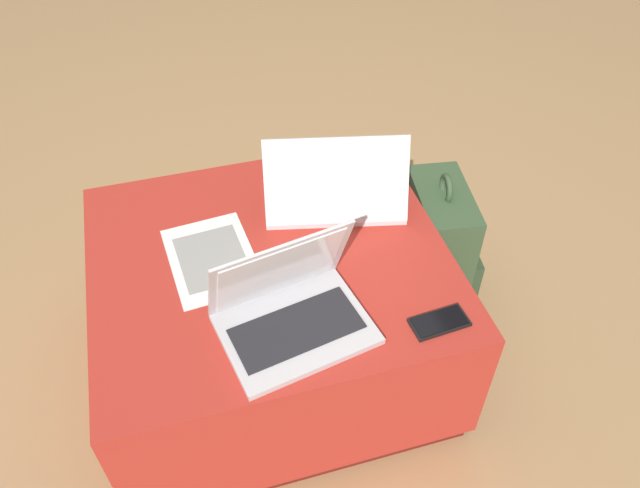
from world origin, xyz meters
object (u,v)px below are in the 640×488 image
object	(u,v)px
laptop_near	(290,309)
cell_phone	(439,322)
laptop_far	(335,192)
backpack	(438,250)
paper_sheet	(212,258)

from	to	relation	value
laptop_near	cell_phone	xyz separation A→B (m)	(0.33, -0.10, -0.05)
laptop_far	backpack	xyz separation A→B (m)	(0.33, -0.04, -0.28)
cell_phone	paper_sheet	bearing A→B (deg)	48.69
laptop_near	laptop_far	xyz separation A→B (m)	(0.22, 0.37, -0.00)
laptop_near	backpack	world-z (taller)	laptop_near
laptop_near	laptop_far	world-z (taller)	laptop_near
backpack	paper_sheet	size ratio (longest dim) A/B	1.61
laptop_far	paper_sheet	world-z (taller)	laptop_far
laptop_near	paper_sheet	distance (m)	0.30
cell_phone	paper_sheet	xyz separation A→B (m)	(-0.47, 0.35, -0.00)
laptop_near	backpack	size ratio (longest dim) A/B	0.73
backpack	paper_sheet	world-z (taller)	backpack
laptop_far	backpack	world-z (taller)	laptop_far
laptop_far	paper_sheet	bearing A→B (deg)	29.98
laptop_far	paper_sheet	distance (m)	0.38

